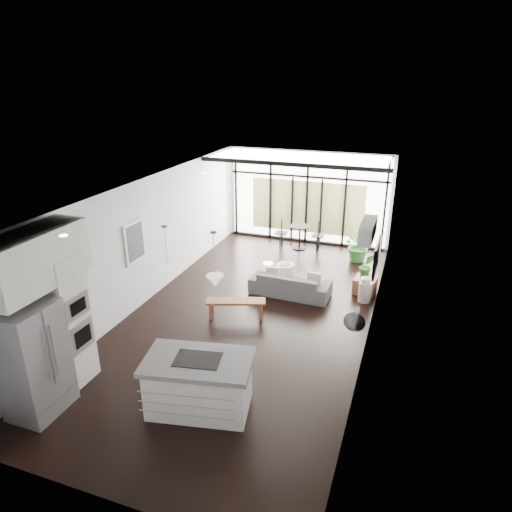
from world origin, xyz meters
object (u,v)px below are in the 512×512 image
Objects in this scene: milk_can at (365,290)px; tv at (377,257)px; console_bench at (236,309)px; pouf at (285,271)px; fridge at (33,360)px; sofa at (290,280)px; island at (199,384)px.

milk_can is 1.12m from tv.
pouf is at bearing 60.48° from console_bench.
pouf is at bearing 163.37° from milk_can.
tv reaches higher than pouf.
fridge reaches higher than sofa.
island is 1.30× the size of console_bench.
fridge is at bearing 65.60° from sofa.
island reaches higher than pouf.
island is 3.45× the size of pouf.
tv is at bearing 5.88° from console_bench.
console_bench is (1.78, 3.71, -0.70)m from fridge.
island is at bearing -98.00° from console_bench.
island is 4.31m from sofa.
pouf is (0.44, 2.30, -0.01)m from console_bench.
tv reaches higher than sofa.
pouf is 0.81× the size of milk_can.
sofa is (0.26, 4.30, -0.08)m from island.
pouf is (2.22, 6.00, -0.71)m from fridge.
console_bench is 1.14× the size of tv.
island is 0.91× the size of fridge.
console_bench is at bearing -155.45° from tv.
console_bench is at bearing -146.25° from milk_can.
fridge is 6.44m from pouf.
tv reaches higher than milk_can.
island is at bearing 88.69° from sofa.
milk_can is (4.29, 5.39, -0.61)m from fridge.
island is 2.79× the size of milk_can.
pouf is (-0.10, 5.16, -0.26)m from island.
sofa is at bearing -67.07° from pouf.
island reaches higher than console_bench.
sofa is 0.95m from pouf.
island is 2.51m from fridge.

